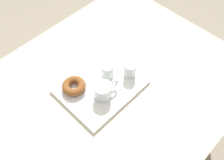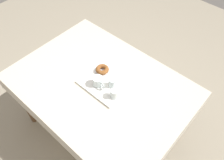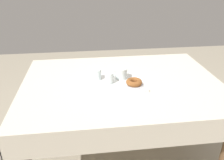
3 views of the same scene
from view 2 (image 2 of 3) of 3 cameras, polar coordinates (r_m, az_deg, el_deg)
ground_plane at (r=2.53m, az=-2.25°, el=-11.83°), size 6.00×6.00×0.00m
dining_table at (r=1.95m, az=-2.86°, el=-2.68°), size 1.46×1.06×0.78m
serving_tray at (r=1.87m, az=-1.73°, el=-0.81°), size 0.38×0.31×0.02m
tea_mug_left at (r=1.82m, az=-3.44°, el=-0.44°), size 0.12×0.08×0.08m
water_glass_near at (r=1.75m, az=0.55°, el=-3.52°), size 0.06×0.06×0.08m
water_glass_far at (r=1.81m, az=0.12°, el=-0.76°), size 0.06×0.06×0.08m
donut_plate_left at (r=1.94m, az=-2.44°, el=2.26°), size 0.13×0.13×0.01m
sugar_donut_left at (r=1.92m, az=-2.46°, el=2.69°), size 0.11×0.11×0.04m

